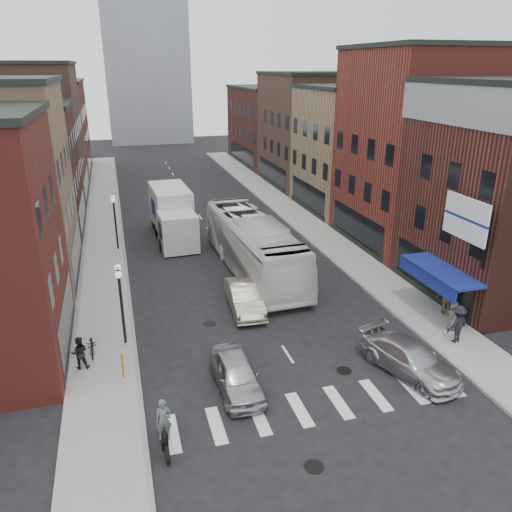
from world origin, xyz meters
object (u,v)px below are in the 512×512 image
Objects in this scene: billboard_sign at (467,220)px; sedan_left_far at (244,297)px; motorcycle_rider at (164,427)px; ped_right_b at (447,298)px; ped_left_solo at (80,353)px; ped_right_c at (453,316)px; transit_bus at (253,245)px; ped_right_a at (457,324)px; streetlamp_far at (114,213)px; bike_rack at (123,366)px; box_truck at (173,215)px; curb_car at (410,359)px; sedan_left_near at (236,374)px; parked_bicycle at (92,346)px; streetlamp_near at (120,291)px.

billboard_sign is 0.80× the size of sedan_left_far.
motorcycle_rider is 17.00m from ped_right_b.
billboard_sign reaches higher than ped_left_solo.
motorcycle_rider is 1.35× the size of ped_right_c.
transit_bus is 6.96× the size of ped_right_a.
streetlamp_far is 24.20m from ped_right_a.
sedan_left_far is 2.41× the size of ped_right_a.
ped_right_c reaches higher than sedan_left_far.
ped_right_c is (16.45, -0.56, 0.38)m from bike_rack.
box_truck is at bearing 103.01° from sedan_left_far.
ped_left_solo is at bearing 31.83° from ped_right_b.
box_truck is 1.82× the size of curb_car.
motorcycle_rider is at bearing -15.12° from ped_right_c.
ped_left_solo is (-14.12, 4.20, 0.21)m from curb_car.
billboard_sign is 7.08m from curb_car.
box_truck is 5.83× the size of ped_left_solo.
curb_car is (5.52, -7.99, -0.05)m from sedan_left_far.
sedan_left_near reaches higher than bike_rack.
bike_rack is at bearing 35.11° from ped_right_b.
billboard_sign reaches higher than box_truck.
bike_rack is 5.22m from motorcycle_rider.
ped_right_a reaches higher than parked_bicycle.
curb_car is (11.02, 1.82, -0.27)m from motorcycle_rider.
ped_left_solo is at bearing -142.00° from transit_bus.
bike_rack is 5.14m from sedan_left_near.
box_truck is 9.37m from transit_bus.
ped_right_b is (18.53, -1.08, 0.53)m from parked_bicycle.
box_truck reaches higher than bike_rack.
bike_rack is at bearing 148.41° from curb_car.
streetlamp_far is 2.15× the size of ped_right_b.
ped_right_b is at bearing -16.34° from sedan_left_far.
box_truck is (-11.62, 19.20, -4.22)m from billboard_sign.
streetlamp_far is 10.93m from transit_bus.
billboard_sign is 0.90× the size of streetlamp_near.
ped_left_solo is 19.00m from ped_right_b.
sedan_left_near is 13.01m from ped_right_b.
motorcycle_rider is at bearing 119.78° from ped_left_solo.
bike_rack is 0.19× the size of sedan_left_near.
motorcycle_rider is 0.49× the size of sedan_left_near.
streetlamp_far is at bearing 122.65° from sedan_left_far.
sedan_left_near is (0.04, -20.67, -1.19)m from box_truck.
bike_rack is at bearing -106.47° from box_truck.
ped_right_a is at bearing 174.06° from ped_left_solo.
curb_car is 3.16× the size of ped_right_c.
sedan_left_near is 11.97m from ped_right_c.
streetlamp_near is (-15.99, 3.50, -3.22)m from billboard_sign.
ped_right_c is at bearing -11.19° from parked_bicycle.
transit_bus is 13.69m from ped_right_a.
sedan_left_near is (-4.19, -12.32, -1.14)m from transit_bus.
bike_rack is 13.42m from transit_bus.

